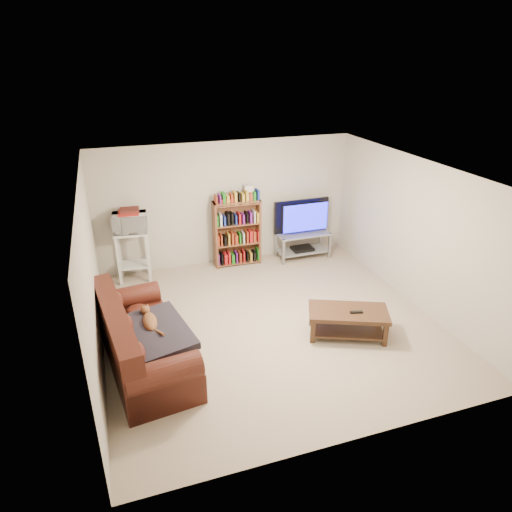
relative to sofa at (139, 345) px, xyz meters
name	(u,v)px	position (x,y,z in m)	size (l,w,h in m)	color
floor	(270,323)	(2.02, 0.42, -0.33)	(5.00, 5.00, 0.00)	tan
ceiling	(272,173)	(2.02, 0.42, 2.07)	(5.00, 5.00, 0.00)	white
wall_back	(227,203)	(2.02, 2.92, 0.87)	(5.00, 5.00, 0.00)	beige
wall_front	(358,351)	(2.02, -2.08, 0.87)	(5.00, 5.00, 0.00)	beige
wall_left	(91,278)	(-0.48, 0.42, 0.87)	(5.00, 5.00, 0.00)	beige
wall_right	(416,233)	(4.52, 0.42, 0.87)	(5.00, 5.00, 0.00)	beige
sofa	(139,345)	(0.00, 0.00, 0.00)	(1.21, 2.29, 0.93)	#441911
blanket	(154,333)	(0.20, -0.12, 0.22)	(0.84, 1.09, 0.10)	black
cat	(150,322)	(0.18, 0.07, 0.28)	(0.24, 0.60, 0.18)	brown
coffee_table	(348,318)	(3.00, -0.24, -0.03)	(1.29, 0.99, 0.42)	#3A2314
remote	(356,312)	(3.08, -0.33, 0.10)	(0.19, 0.05, 0.02)	black
tv_stand	(303,241)	(3.51, 2.56, 0.04)	(1.08, 0.49, 0.54)	#999EA3
television	(304,217)	(3.51, 2.56, 0.55)	(1.16, 0.15, 0.67)	black
dvd_player	(302,249)	(3.51, 2.56, -0.14)	(0.43, 0.30, 0.06)	black
bookshelf	(237,232)	(2.15, 2.68, 0.35)	(0.92, 0.30, 1.31)	brown
shelf_clutter	(241,195)	(2.25, 2.69, 1.09)	(0.67, 0.21, 0.28)	silver
microwave_stand	(133,249)	(0.16, 2.62, 0.29)	(0.64, 0.50, 0.96)	silver
microwave	(130,223)	(0.16, 2.62, 0.80)	(0.59, 0.40, 0.33)	silver
game_boxes	(129,212)	(0.16, 2.62, 0.99)	(0.35, 0.31, 0.05)	maroon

